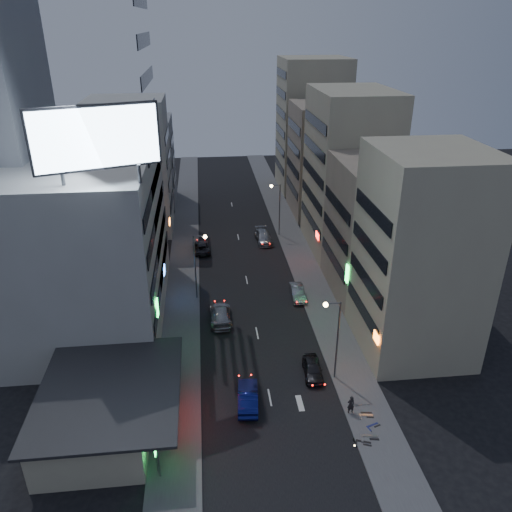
{
  "coord_description": "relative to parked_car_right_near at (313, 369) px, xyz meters",
  "views": [
    {
      "loc": [
        -4.92,
        -29.84,
        29.9
      ],
      "look_at": [
        0.5,
        19.61,
        6.36
      ],
      "focal_mm": 35.0,
      "sensor_mm": 36.0,
      "label": 1
    }
  ],
  "objects": [
    {
      "name": "scooter_silver_a",
      "position": [
        3.57,
        -8.05,
        0.04
      ],
      "size": [
        1.05,
        2.14,
        1.25
      ],
      "primitive_type": null,
      "rotation": [
        0.0,
        0.0,
        1.38
      ],
      "color": "#9A9CA1",
      "rests_on": "sidewalk_right"
    },
    {
      "name": "ground",
      "position": [
        -4.36,
        -6.63,
        -0.7
      ],
      "size": [
        180.0,
        180.0,
        0.0
      ],
      "primitive_type": "plane",
      "color": "black",
      "rests_on": "ground"
    },
    {
      "name": "food_court",
      "position": [
        -18.26,
        -4.63,
        1.28
      ],
      "size": [
        11.0,
        13.0,
        3.88
      ],
      "color": "tan",
      "rests_on": "ground"
    },
    {
      "name": "parked_car_right_far",
      "position": [
        -0.71,
        31.24,
        0.08
      ],
      "size": [
        2.45,
        5.51,
        1.57
      ],
      "primitive_type": "imported",
      "rotation": [
        0.0,
        0.0,
        0.05
      ],
      "color": "gray",
      "rests_on": "ground"
    },
    {
      "name": "parked_car_right_mid",
      "position": [
        1.24,
        14.29,
        0.0
      ],
      "size": [
        1.6,
        4.33,
        1.41
      ],
      "primitive_type": "imported",
      "rotation": [
        0.0,
        0.0,
        -0.03
      ],
      "color": "#A4A5AC",
      "rests_on": "ground"
    },
    {
      "name": "far_left_b",
      "position": [
        -20.36,
        51.37,
        6.8
      ],
      "size": [
        12.0,
        10.0,
        15.0
      ],
      "primitive_type": "cube",
      "color": "gray",
      "rests_on": "ground"
    },
    {
      "name": "far_left_a",
      "position": [
        -19.86,
        38.37,
        9.3
      ],
      "size": [
        11.0,
        10.0,
        20.0
      ],
      "primitive_type": "cube",
      "color": "#A5A5A1",
      "rests_on": "ground"
    },
    {
      "name": "person",
      "position": [
        2.08,
        -5.31,
        0.26
      ],
      "size": [
        0.66,
        0.47,
        1.69
      ],
      "primitive_type": "imported",
      "rotation": [
        0.0,
        0.0,
        3.25
      ],
      "color": "black",
      "rests_on": "sidewalk_right"
    },
    {
      "name": "scooter_silver_b",
      "position": [
        3.94,
        -5.75,
        -0.07
      ],
      "size": [
        0.86,
        1.76,
        1.03
      ],
      "primitive_type": null,
      "rotation": [
        0.0,
        0.0,
        1.39
      ],
      "color": "#A2A4AA",
      "rests_on": "sidewalk_right"
    },
    {
      "name": "far_right_a",
      "position": [
        11.14,
        43.37,
        8.3
      ],
      "size": [
        11.0,
        12.0,
        18.0
      ],
      "primitive_type": "cube",
      "color": "gray",
      "rests_on": "ground"
    },
    {
      "name": "shophouse_far",
      "position": [
        10.64,
        28.37,
        10.3
      ],
      "size": [
        10.0,
        14.0,
        22.0
      ],
      "primitive_type": "cube",
      "color": "tan",
      "rests_on": "ground"
    },
    {
      "name": "parked_car_left",
      "position": [
        -9.96,
        28.72,
        -0.02
      ],
      "size": [
        2.57,
        5.05,
        1.37
      ],
      "primitive_type": "imported",
      "rotation": [
        0.0,
        0.0,
        3.2
      ],
      "color": "#252429",
      "rests_on": "ground"
    },
    {
      "name": "shophouse_near",
      "position": [
        10.64,
        3.87,
        9.3
      ],
      "size": [
        10.0,
        11.0,
        20.0
      ],
      "primitive_type": "cube",
      "color": "tan",
      "rests_on": "ground"
    },
    {
      "name": "billboard",
      "position": [
        -17.35,
        3.34,
        20.96
      ],
      "size": [
        9.52,
        3.75,
        6.2
      ],
      "rotation": [
        0.0,
        0.0,
        0.35
      ],
      "color": "#595B60",
      "rests_on": "white_building"
    },
    {
      "name": "scooter_blue",
      "position": [
        3.99,
        -6.63,
        -0.07
      ],
      "size": [
        1.09,
        1.76,
        1.02
      ],
      "primitive_type": null,
      "rotation": [
        0.0,
        0.0,
        1.91
      ],
      "color": "navy",
      "rests_on": "sidewalk_right"
    },
    {
      "name": "scooter_black_b",
      "position": [
        3.94,
        -5.46,
        -0.09
      ],
      "size": [
        0.75,
        1.68,
        0.99
      ],
      "primitive_type": null,
      "rotation": [
        0.0,
        0.0,
        1.44
      ],
      "color": "black",
      "rests_on": "sidewalk_right"
    },
    {
      "name": "shophouse_mid",
      "position": [
        11.14,
        15.37,
        7.3
      ],
      "size": [
        11.0,
        12.0,
        16.0
      ],
      "primitive_type": "cube",
      "color": "gray",
      "rests_on": "ground"
    },
    {
      "name": "street_lamp_right_far",
      "position": [
        1.54,
        33.37,
        4.66
      ],
      "size": [
        1.6,
        0.44,
        8.02
      ],
      "color": "#595B60",
      "rests_on": "sidewalk_right"
    },
    {
      "name": "sidewalk_left",
      "position": [
        -12.36,
        23.37,
        -0.64
      ],
      "size": [
        4.0,
        120.0,
        0.12
      ],
      "primitive_type": "cube",
      "color": "#4C4C4F",
      "rests_on": "ground"
    },
    {
      "name": "parked_car_right_near",
      "position": [
        0.0,
        0.0,
        0.0
      ],
      "size": [
        1.95,
        4.24,
        1.41
      ],
      "primitive_type": "imported",
      "rotation": [
        0.0,
        0.0,
        -0.07
      ],
      "color": "#222227",
      "rests_on": "ground"
    },
    {
      "name": "far_right_b",
      "position": [
        11.64,
        57.37,
        11.3
      ],
      "size": [
        12.0,
        12.0,
        24.0
      ],
      "primitive_type": "cube",
      "color": "tan",
      "rests_on": "ground"
    },
    {
      "name": "road_car_blue",
      "position": [
        -6.34,
        -3.24,
        0.1
      ],
      "size": [
        2.1,
        4.98,
        1.6
      ],
      "primitive_type": "imported",
      "rotation": [
        0.0,
        0.0,
        3.06
      ],
      "color": "navy",
      "rests_on": "ground"
    },
    {
      "name": "road_car_silver",
      "position": [
        -8.06,
        10.23,
        0.1
      ],
      "size": [
        2.27,
        5.57,
        1.61
      ],
      "primitive_type": "imported",
      "rotation": [
        0.0,
        0.0,
        3.14
      ],
      "color": "#94979B",
      "rests_on": "ground"
    },
    {
      "name": "white_building",
      "position": [
        -21.36,
        13.37,
        8.3
      ],
      "size": [
        14.0,
        24.0,
        18.0
      ],
      "primitive_type": "cube",
      "color": "#A5A5A1",
      "rests_on": "ground"
    },
    {
      "name": "street_lamp_right_near",
      "position": [
        1.54,
        -0.63,
        4.66
      ],
      "size": [
        1.6,
        0.44,
        8.02
      ],
      "color": "#595B60",
      "rests_on": "sidewalk_right"
    },
    {
      "name": "scooter_black_a",
      "position": [
        2.84,
        -8.68,
        -0.04
      ],
      "size": [
        1.18,
        1.87,
        1.08
      ],
      "primitive_type": null,
      "rotation": [
        0.0,
        0.0,
        1.21
      ],
      "color": "black",
      "rests_on": "sidewalk_right"
    },
    {
      "name": "sidewalk_right",
      "position": [
        3.64,
        23.37,
        -0.64
      ],
      "size": [
        4.0,
        120.0,
        0.12
      ],
      "primitive_type": "cube",
      "color": "#4C4C4F",
      "rests_on": "ground"
    },
    {
      "name": "street_lamp_left",
      "position": [
        -10.27,
        15.37,
        4.66
      ],
      "size": [
        1.6,
        0.44,
        8.02
      ],
      "color": "#595B60",
      "rests_on": "sidewalk_left"
    }
  ]
}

